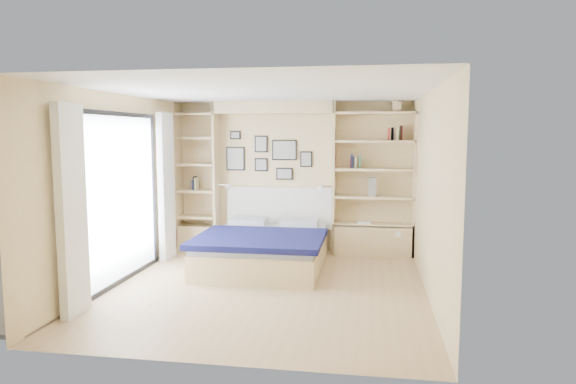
# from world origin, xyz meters

# --- Properties ---
(ground) EXTENTS (4.50, 4.50, 0.00)m
(ground) POSITION_xyz_m (0.00, 0.00, 0.00)
(ground) COLOR tan
(ground) RESTS_ON ground
(room_shell) EXTENTS (4.50, 4.50, 4.50)m
(room_shell) POSITION_xyz_m (-0.39, 1.52, 1.08)
(room_shell) COLOR beige
(room_shell) RESTS_ON ground
(bed) EXTENTS (1.81, 2.31, 1.07)m
(bed) POSITION_xyz_m (-0.25, 1.05, 0.28)
(bed) COLOR #D4BA85
(bed) RESTS_ON ground
(photo_gallery) EXTENTS (1.48, 0.02, 0.82)m
(photo_gallery) POSITION_xyz_m (-0.45, 2.22, 1.60)
(photo_gallery) COLOR black
(photo_gallery) RESTS_ON ground
(reading_lamps) EXTENTS (1.92, 0.12, 0.15)m
(reading_lamps) POSITION_xyz_m (-0.30, 2.00, 1.10)
(reading_lamps) COLOR silver
(reading_lamps) RESTS_ON ground
(shelf_decor) EXTENTS (3.49, 0.23, 2.03)m
(shelf_decor) POSITION_xyz_m (1.10, 2.07, 1.69)
(shelf_decor) COLOR #A51E1E
(shelf_decor) RESTS_ON ground
(deck) EXTENTS (3.20, 4.00, 0.05)m
(deck) POSITION_xyz_m (-3.60, 0.00, 0.00)
(deck) COLOR #6E6351
(deck) RESTS_ON ground
(deck_chair) EXTENTS (0.49, 0.79, 0.78)m
(deck_chair) POSITION_xyz_m (-3.78, 0.76, 0.37)
(deck_chair) COLOR tan
(deck_chair) RESTS_ON ground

